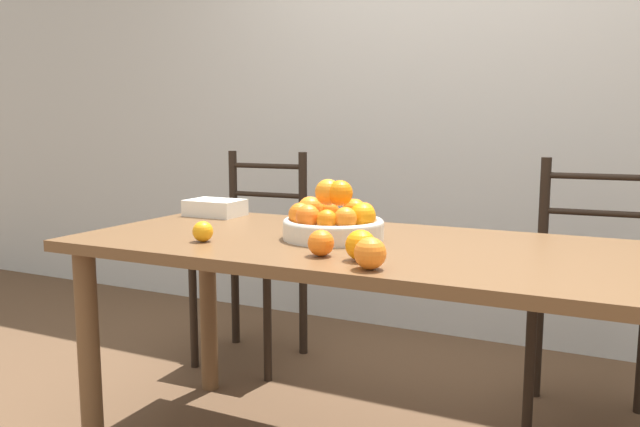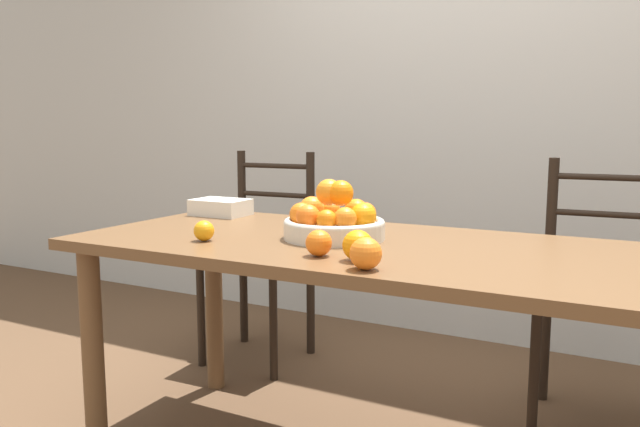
% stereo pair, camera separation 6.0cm
% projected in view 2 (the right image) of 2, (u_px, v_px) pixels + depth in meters
% --- Properties ---
extents(wall_back, '(8.00, 0.06, 2.60)m').
position_uv_depth(wall_back, '(488.00, 84.00, 3.06)').
color(wall_back, beige).
rests_on(wall_back, ground_plane).
extents(dining_table, '(1.83, 0.80, 0.75)m').
position_uv_depth(dining_table, '(369.00, 274.00, 1.88)').
color(dining_table, brown).
rests_on(dining_table, ground_plane).
extents(fruit_bowl, '(0.31, 0.31, 0.19)m').
position_uv_depth(fruit_bowl, '(334.00, 220.00, 1.93)').
color(fruit_bowl, beige).
rests_on(fruit_bowl, dining_table).
extents(orange_loose_0, '(0.08, 0.08, 0.08)m').
position_uv_depth(orange_loose_0, '(358.00, 245.00, 1.62)').
color(orange_loose_0, orange).
rests_on(orange_loose_0, dining_table).
extents(orange_loose_1, '(0.06, 0.06, 0.06)m').
position_uv_depth(orange_loose_1, '(204.00, 231.00, 1.90)').
color(orange_loose_1, orange).
rests_on(orange_loose_1, dining_table).
extents(orange_loose_2, '(0.08, 0.08, 0.08)m').
position_uv_depth(orange_loose_2, '(366.00, 254.00, 1.52)').
color(orange_loose_2, orange).
rests_on(orange_loose_2, dining_table).
extents(orange_loose_3, '(0.07, 0.07, 0.07)m').
position_uv_depth(orange_loose_3, '(319.00, 243.00, 1.68)').
color(orange_loose_3, orange).
rests_on(orange_loose_3, dining_table).
extents(chair_left, '(0.44, 0.42, 0.97)m').
position_uv_depth(chair_left, '(261.00, 258.00, 2.92)').
color(chair_left, black).
rests_on(chair_left, ground_plane).
extents(chair_right, '(0.44, 0.42, 0.97)m').
position_uv_depth(chair_right, '(600.00, 297.00, 2.25)').
color(chair_right, black).
rests_on(chair_right, ground_plane).
extents(book_stack, '(0.21, 0.15, 0.06)m').
position_uv_depth(book_stack, '(221.00, 207.00, 2.44)').
color(book_stack, silver).
rests_on(book_stack, dining_table).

